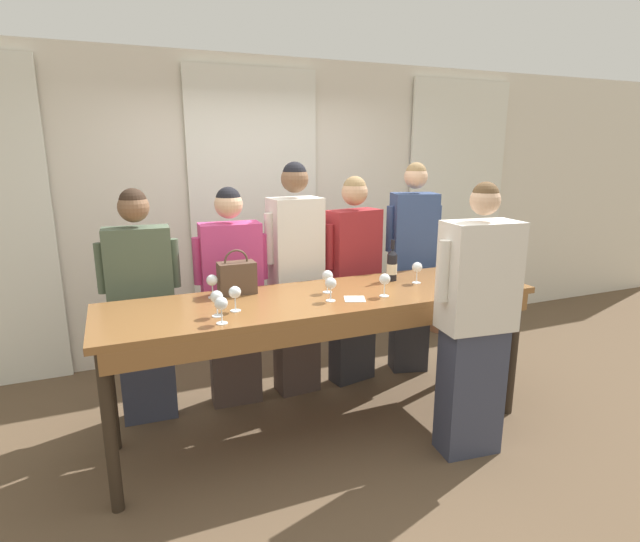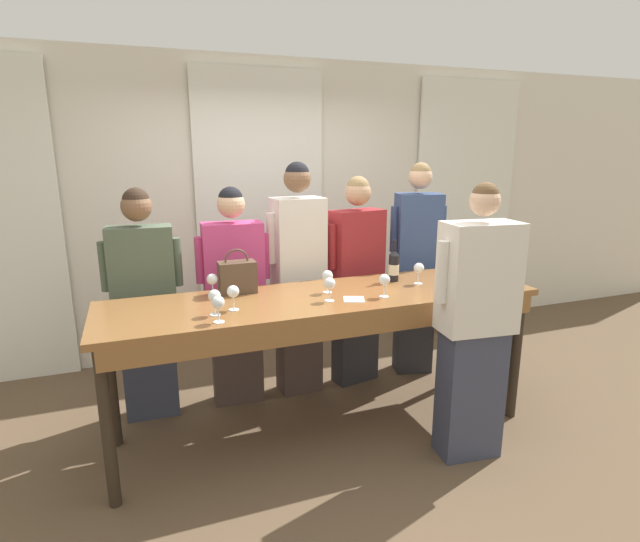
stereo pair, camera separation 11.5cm
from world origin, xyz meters
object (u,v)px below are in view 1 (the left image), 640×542
object	(u,v)px
wine_glass_front_right	(235,293)
wine_glass_center_left	(417,268)
wine_glass_center_mid	(385,280)
wine_glass_back_right	(506,272)
guest_cream_sweater	(296,278)
handbag	(237,277)
wine_bottle	(392,265)
wine_glass_back_left	(212,281)
guest_pink_top	(233,296)
wine_glass_by_bottle	(331,284)
wine_glass_front_left	(327,277)
host_pouring	(475,324)
wine_glass_back_mid	(217,298)
wine_glass_center_right	(462,264)
guest_striped_shirt	(353,278)
potted_plant	(442,293)
wine_glass_front_mid	(464,272)
wine_glass_by_handbag	(221,304)
guest_navy_coat	(412,267)
tasting_bar	(326,311)
guest_olive_jacket	(142,305)

from	to	relation	value
wine_glass_front_right	wine_glass_center_left	distance (m)	1.39
wine_glass_center_mid	wine_glass_back_right	distance (m)	0.91
guest_cream_sweater	handbag	bearing A→B (deg)	-145.44
wine_bottle	wine_glass_back_right	size ratio (longest dim) A/B	1.98
wine_glass_back_left	guest_pink_top	distance (m)	0.54
wine_glass_center_mid	wine_glass_by_bottle	bearing A→B (deg)	173.82
wine_glass_front_left	host_pouring	size ratio (longest dim) A/B	0.09
wine_glass_back_mid	wine_glass_center_left	bearing A→B (deg)	7.14
wine_glass_center_right	guest_striped_shirt	xyz separation A→B (m)	(-0.59, 0.66, -0.21)
guest_pink_top	guest_cream_sweater	distance (m)	0.52
wine_glass_back_left	potted_plant	xyz separation A→B (m)	(2.69, 1.13, -0.69)
wine_glass_back_mid	host_pouring	bearing A→B (deg)	-15.81
wine_glass_front_right	potted_plant	world-z (taller)	wine_glass_front_right
host_pouring	wine_glass_back_right	bearing A→B (deg)	30.70
wine_glass_back_mid	wine_bottle	bearing A→B (deg)	13.33
wine_glass_center_left	wine_glass_back_left	distance (m)	1.47
wine_glass_front_mid	wine_bottle	bearing A→B (deg)	136.32
wine_glass_center_left	wine_glass_back_left	world-z (taller)	same
wine_glass_by_handbag	wine_glass_back_mid	bearing A→B (deg)	89.29
wine_glass_front_mid	guest_navy_coat	size ratio (longest dim) A/B	0.08
handbag	wine_glass_back_left	size ratio (longest dim) A/B	1.96
guest_pink_top	wine_glass_by_bottle	bearing A→B (deg)	-59.35
wine_glass_center_left	wine_glass_by_bottle	world-z (taller)	same
wine_glass_front_mid	potted_plant	xyz separation A→B (m)	(0.99, 1.56, -0.69)
wine_glass_back_right	wine_glass_by_handbag	size ratio (longest dim) A/B	1.00
wine_glass_front_left	guest_pink_top	xyz separation A→B (m)	(-0.53, 0.60, -0.25)
wine_glass_center_mid	guest_cream_sweater	size ratio (longest dim) A/B	0.08
tasting_bar	wine_glass_front_left	xyz separation A→B (m)	(0.04, 0.08, 0.21)
wine_glass_by_handbag	guest_navy_coat	bearing A→B (deg)	26.95
tasting_bar	wine_glass_front_mid	size ratio (longest dim) A/B	18.75
guest_pink_top	wine_glass_back_mid	bearing A→B (deg)	-108.34
wine_glass_front_right	guest_pink_top	bearing A→B (deg)	78.90
guest_pink_top	guest_striped_shirt	bearing A→B (deg)	-0.00
guest_pink_top	guest_striped_shirt	xyz separation A→B (m)	(1.02, -0.00, 0.04)
guest_cream_sweater	potted_plant	world-z (taller)	guest_cream_sweater
handbag	wine_glass_by_bottle	world-z (taller)	handbag
handbag	wine_glass_back_mid	size ratio (longest dim) A/B	1.96
wine_glass_front_mid	wine_glass_by_handbag	distance (m)	1.75
tasting_bar	wine_glass_front_right	xyz separation A→B (m)	(-0.63, -0.07, 0.21)
guest_pink_top	guest_navy_coat	world-z (taller)	guest_navy_coat
wine_bottle	wine_glass_back_left	world-z (taller)	wine_bottle
wine_glass_back_mid	host_pouring	xyz separation A→B (m)	(1.54, -0.44, -0.23)
tasting_bar	wine_glass_back_left	size ratio (longest dim) A/B	18.75
tasting_bar	guest_navy_coat	size ratio (longest dim) A/B	1.58
guest_pink_top	potted_plant	distance (m)	2.61
guest_cream_sweater	guest_navy_coat	xyz separation A→B (m)	(1.08, 0.00, -0.01)
wine_glass_center_mid	wine_glass_back_right	size ratio (longest dim) A/B	1.00
wine_glass_by_bottle	wine_glass_back_mid	bearing A→B (deg)	-178.28
host_pouring	guest_olive_jacket	bearing A→B (deg)	146.97
wine_glass_back_right	host_pouring	bearing A→B (deg)	-149.30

